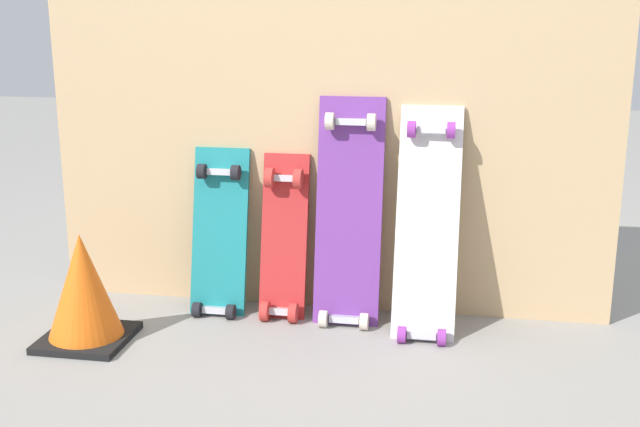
% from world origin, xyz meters
% --- Properties ---
extents(ground_plane, '(12.00, 12.00, 0.00)m').
position_xyz_m(ground_plane, '(0.00, 0.00, 0.00)').
color(ground_plane, gray).
extents(plywood_wall_panel, '(2.06, 0.04, 1.55)m').
position_xyz_m(plywood_wall_panel, '(0.00, 0.07, 0.78)').
color(plywood_wall_panel, tan).
rests_on(plywood_wall_panel, ground).
extents(skateboard_teal, '(0.21, 0.21, 0.67)m').
position_xyz_m(skateboard_teal, '(-0.38, -0.04, 0.27)').
color(skateboard_teal, '#197A7F').
rests_on(skateboard_teal, ground).
extents(skateboard_red, '(0.17, 0.21, 0.65)m').
position_xyz_m(skateboard_red, '(-0.14, -0.04, 0.26)').
color(skateboard_red, '#B22626').
rests_on(skateboard_red, ground).
extents(skateboard_purple, '(0.24, 0.23, 0.86)m').
position_xyz_m(skateboard_purple, '(0.10, -0.04, 0.37)').
color(skateboard_purple, '#6B338C').
rests_on(skateboard_purple, ground).
extents(skateboard_white, '(0.22, 0.31, 0.84)m').
position_xyz_m(skateboard_white, '(0.38, -0.09, 0.35)').
color(skateboard_white, silver).
rests_on(skateboard_white, ground).
extents(traffic_cone, '(0.29, 0.29, 0.38)m').
position_xyz_m(traffic_cone, '(-0.75, -0.41, 0.19)').
color(traffic_cone, black).
rests_on(traffic_cone, ground).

